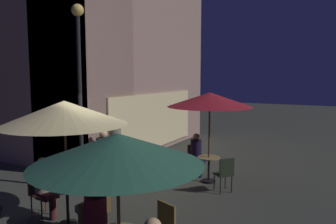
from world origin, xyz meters
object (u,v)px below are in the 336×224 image
patron_standing_6 (115,150)px  cafe_table_2 (67,199)px  patron_standing_5 (104,162)px  cafe_chair_0 (225,172)px  patio_umbrella_2 (64,113)px  patio_umbrella_1 (117,150)px  patio_umbrella_0 (210,100)px  cafe_chair_1 (195,156)px  patron_seated_0 (197,152)px  street_lamp_near_corner (79,68)px  cafe_chair_4 (94,224)px  patron_seated_3 (92,198)px  patron_seated_4 (44,184)px  cafe_chair_6 (40,188)px  cafe_chair_5 (98,208)px  cafe_table_0 (209,165)px  patron_seated_2 (97,218)px

patron_standing_6 → cafe_table_2: bearing=150.9°
patron_standing_5 → patron_standing_6: patron_standing_6 is taller
cafe_chair_0 → cafe_table_2: bearing=98.1°
patio_umbrella_2 → patron_standing_5: 2.31m
patio_umbrella_1 → patio_umbrella_0: bearing=5.7°
patio_umbrella_1 → cafe_chair_0: bearing=-2.5°
patio_umbrella_1 → cafe_chair_1: patio_umbrella_1 is taller
patio_umbrella_0 → patron_seated_0: (0.45, 0.56, -1.61)m
street_lamp_near_corner → cafe_chair_4: size_ratio=5.30×
cafe_table_2 → patron_seated_3: (-0.03, -0.66, 0.15)m
cafe_table_2 → cafe_chair_0: (3.25, -2.17, 0.00)m
cafe_chair_1 → patron_standing_6: (-1.67, 1.71, 0.36)m
patron_seated_3 → patron_seated_4: 1.39m
cafe_chair_4 → patron_seated_0: size_ratio=0.71×
patio_umbrella_2 → patron_seated_3: 1.69m
patron_seated_4 → cafe_chair_4: bearing=-13.7°
cafe_chair_6 → cafe_chair_1: bearing=74.4°
street_lamp_near_corner → patio_umbrella_2: 2.32m
cafe_chair_5 → patron_seated_3: patron_seated_3 is taller
patron_standing_6 → cafe_chair_6: bearing=133.0°
cafe_table_0 → cafe_chair_6: cafe_chair_6 is taller
cafe_table_2 → cafe_chair_0: cafe_chair_0 is taller
cafe_chair_1 → patron_seated_0: size_ratio=0.71×
patron_seated_0 → patron_standing_6: bearing=-100.1°
street_lamp_near_corner → cafe_chair_5: street_lamp_near_corner is taller
cafe_chair_1 → cafe_chair_6: bearing=-72.8°
cafe_table_0 → cafe_chair_6: bearing=147.6°
street_lamp_near_corner → patio_umbrella_2: bearing=-145.0°
patio_umbrella_1 → cafe_chair_6: size_ratio=2.48×
patio_umbrella_0 → cafe_table_0: bearing=0.0°
street_lamp_near_corner → patio_umbrella_0: size_ratio=1.88×
cafe_chair_1 → patron_standing_5: patron_standing_5 is taller
patio_umbrella_0 → cafe_chair_1: 1.97m
street_lamp_near_corner → cafe_chair_5: bearing=-131.4°
cafe_chair_6 → patron_seated_4: size_ratio=0.77×
street_lamp_near_corner → patio_umbrella_2: street_lamp_near_corner is taller
patio_umbrella_2 → cafe_chair_6: bearing=83.8°
cafe_chair_4 → patio_umbrella_0: bearing=110.8°
patio_umbrella_1 → patron_standing_5: patio_umbrella_1 is taller
patron_seated_0 → patron_standing_6: size_ratio=0.71×
cafe_table_2 → cafe_chair_4: cafe_chair_4 is taller
cafe_chair_5 → cafe_chair_6: 1.69m
patio_umbrella_0 → patron_seated_0: patio_umbrella_0 is taller
cafe_table_0 → cafe_chair_4: cafe_chair_4 is taller
patron_seated_3 → patron_standing_6: bearing=-57.9°
cafe_chair_4 → patron_seated_2: 0.20m
patron_standing_6 → street_lamp_near_corner: bearing=113.3°
cafe_table_2 → cafe_chair_5: size_ratio=0.86×
patron_standing_5 → patron_standing_6: (0.98, 0.39, 0.08)m
cafe_chair_0 → patio_umbrella_1: bearing=129.2°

